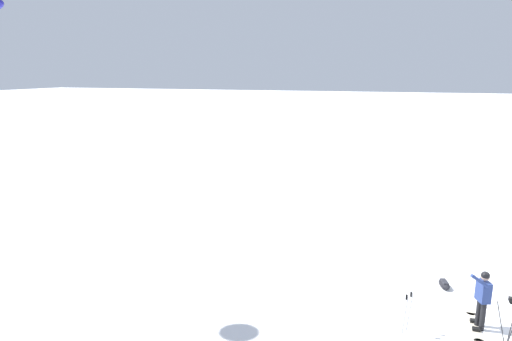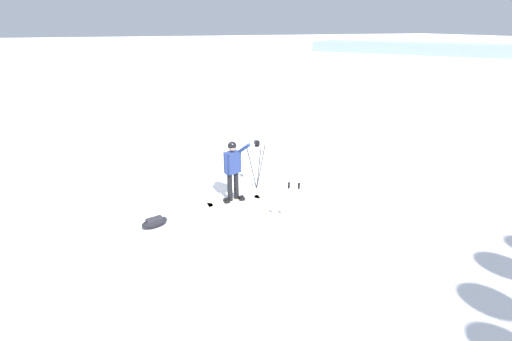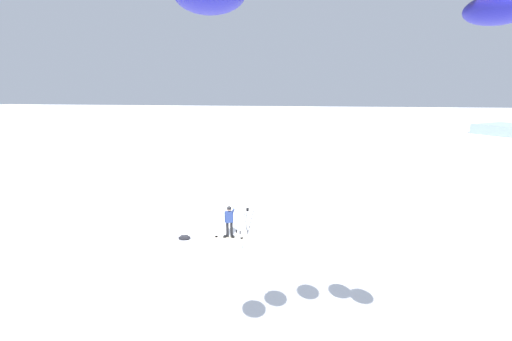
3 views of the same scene
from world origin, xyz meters
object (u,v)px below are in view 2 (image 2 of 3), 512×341
(snowboard, at_px, (234,200))
(ski_poles, at_px, (293,198))
(snowboarder, at_px, (233,165))
(camera_tripod, at_px, (257,155))
(gear_bag_large, at_px, (155,222))

(snowboard, distance_m, ski_poles, 2.19)
(snowboarder, relative_size, camera_tripod, 1.17)
(snowboarder, height_order, ski_poles, snowboarder)
(snowboarder, xyz_separation_m, camera_tripod, (-0.89, -0.50, 0.01))
(camera_tripod, bearing_deg, snowboarder, 29.11)
(snowboard, relative_size, camera_tripod, 1.19)
(snowboarder, distance_m, gear_bag_large, 2.53)
(snowboard, height_order, ski_poles, ski_poles)
(snowboarder, bearing_deg, gear_bag_large, 18.31)
(snowboarder, height_order, camera_tripod, snowboarder)
(gear_bag_large, relative_size, camera_tripod, 0.46)
(gear_bag_large, bearing_deg, snowboard, -163.81)
(gear_bag_large, bearing_deg, camera_tripod, -158.43)
(camera_tripod, bearing_deg, gear_bag_large, 21.57)
(gear_bag_large, bearing_deg, ski_poles, 158.90)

